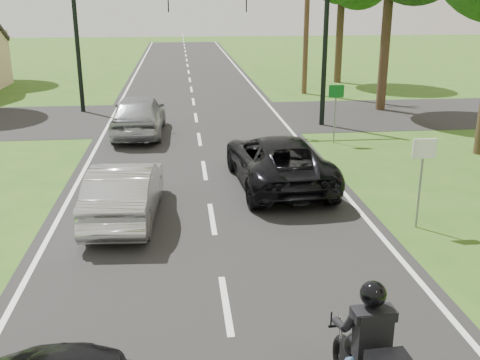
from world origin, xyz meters
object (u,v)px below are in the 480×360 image
silver_suv (139,115)px  sign_green (336,100)px  traffic_signal (280,23)px  silver_sedan (125,191)px  sign_white (423,162)px  dark_suv (278,160)px

silver_suv → sign_green: (7.17, -1.99, 0.79)m
traffic_signal → sign_green: traffic_signal is taller
silver_sedan → sign_white: 6.93m
silver_sedan → dark_suv: bearing=-148.8°
dark_suv → silver_sedan: 4.59m
silver_sedan → sign_white: sign_white is taller
dark_suv → silver_suv: (-4.29, 6.57, 0.08)m
silver_sedan → silver_suv: silver_suv is taller
sign_white → sign_green: size_ratio=1.00×
dark_suv → sign_green: bearing=-125.7°
silver_suv → traffic_signal: size_ratio=0.73×
silver_sedan → sign_green: 9.71m
dark_suv → silver_suv: bearing=-60.4°
silver_sedan → traffic_signal: (5.39, 9.73, 3.43)m
traffic_signal → silver_sedan: bearing=-119.0°
silver_suv → silver_sedan: bearing=93.4°
dark_suv → silver_suv: silver_suv is taller
silver_sedan → sign_green: bearing=-132.5°
dark_suv → traffic_signal: bearing=-103.4°
dark_suv → silver_suv: 7.85m
dark_suv → sign_white: bearing=124.7°
silver_suv → sign_green: 7.49m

